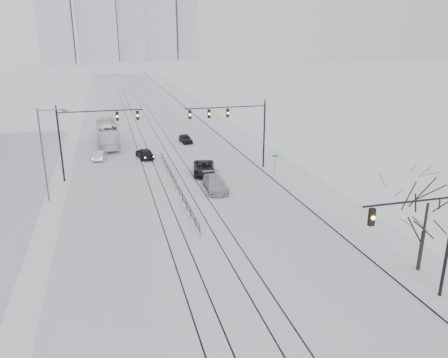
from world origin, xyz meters
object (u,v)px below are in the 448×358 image
traffic_mast_near (428,233)px  sedan_nb_front (204,168)px  sedan_sb_inner (145,153)px  sedan_nb_far (186,139)px  sedan_nb_right (215,184)px  bare_tree (427,210)px  box_truck (108,134)px  sedan_sb_outer (100,155)px

traffic_mast_near → sedan_nb_front: 29.58m
sedan_sb_inner → sedan_nb_far: size_ratio=1.13×
sedan_nb_right → sedan_nb_far: bearing=89.9°
bare_tree → sedan_nb_far: 42.77m
sedan_sb_inner → box_truck: size_ratio=0.35×
traffic_mast_near → box_truck: traffic_mast_near is taller
box_truck → sedan_nb_right: bearing=112.0°
sedan_nb_far → bare_tree: bearing=-84.5°
sedan_sb_outer → sedan_nb_far: size_ratio=1.05×
bare_tree → sedan_sb_outer: 41.13m
sedan_nb_front → sedan_nb_far: 16.24m
sedan_nb_front → box_truck: bearing=132.2°
sedan_sb_outer → sedan_sb_inner: bearing=-179.1°
sedan_nb_right → box_truck: 25.65m
traffic_mast_near → box_truck: size_ratio=0.59×
traffic_mast_near → sedan_sb_outer: bearing=115.8°
sedan_sb_inner → box_truck: box_truck is taller
sedan_sb_outer → sedan_nb_front: sedan_nb_front is taller
bare_tree → sedan_sb_outer: size_ratio=1.59×
sedan_nb_right → sedan_nb_far: (0.92, 22.06, -0.12)m
box_truck → sedan_sb_outer: bearing=79.7°
sedan_sb_outer → sedan_nb_right: 19.36m
sedan_nb_far → traffic_mast_near: bearing=-88.2°
sedan_nb_right → box_truck: (-10.38, 23.44, 0.90)m
traffic_mast_near → sedan_sb_inner: traffic_mast_near is taller
sedan_sb_outer → box_truck: size_ratio=0.33×
sedan_nb_far → box_truck: bearing=167.2°
traffic_mast_near → bare_tree: traffic_mast_near is taller
sedan_sb_outer → sedan_nb_front: bearing=151.0°
traffic_mast_near → sedan_sb_inner: size_ratio=1.70×
bare_tree → sedan_nb_right: 22.10m
sedan_sb_inner → sedan_nb_front: bearing=113.4°
sedan_sb_outer → sedan_nb_right: (11.54, -15.54, 0.11)m
sedan_sb_inner → sedan_nb_right: sedan_nb_right is taller
sedan_sb_inner → sedan_sb_outer: 5.74m
sedan_sb_inner → sedan_sb_outer: bearing=-21.0°
traffic_mast_near → sedan_sb_inner: bearing=108.9°
traffic_mast_near → bare_tree: size_ratio=1.15×
bare_tree → sedan_nb_front: size_ratio=1.17×
sedan_nb_far → sedan_nb_right: bearing=-98.2°
sedan_sb_outer → traffic_mast_near: bearing=126.4°
sedan_nb_front → box_truck: box_truck is taller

